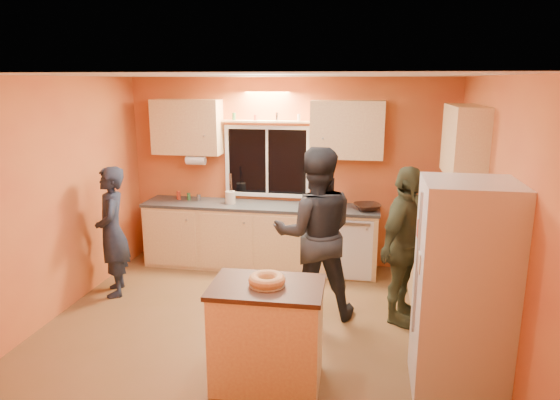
% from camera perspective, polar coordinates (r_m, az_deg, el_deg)
% --- Properties ---
extents(ground, '(4.50, 4.50, 0.00)m').
position_cam_1_polar(ground, '(5.51, -2.52, -14.08)').
color(ground, brown).
rests_on(ground, ground).
extents(room_shell, '(4.54, 4.04, 2.61)m').
position_cam_1_polar(room_shell, '(5.35, -0.47, 3.44)').
color(room_shell, orange).
rests_on(room_shell, ground).
extents(back_counter, '(4.23, 0.62, 0.90)m').
position_cam_1_polar(back_counter, '(6.88, 0.67, -4.27)').
color(back_counter, tan).
rests_on(back_counter, ground).
extents(right_counter, '(0.62, 1.84, 0.90)m').
position_cam_1_polar(right_counter, '(5.73, 18.24, -8.73)').
color(right_counter, tan).
rests_on(right_counter, ground).
extents(refrigerator, '(0.72, 0.70, 1.80)m').
position_cam_1_polar(refrigerator, '(4.37, 20.15, -9.62)').
color(refrigerator, silver).
rests_on(refrigerator, ground).
extents(island, '(0.95, 0.66, 0.91)m').
position_cam_1_polar(island, '(4.38, -1.46, -15.06)').
color(island, tan).
rests_on(island, ground).
extents(bundt_pastry, '(0.31, 0.31, 0.09)m').
position_cam_1_polar(bundt_pastry, '(4.16, -1.50, -9.10)').
color(bundt_pastry, tan).
rests_on(bundt_pastry, island).
extents(person_left, '(0.59, 0.68, 1.57)m').
position_cam_1_polar(person_left, '(6.32, -18.63, -3.45)').
color(person_left, black).
rests_on(person_left, ground).
extents(person_center, '(1.04, 0.89, 1.88)m').
position_cam_1_polar(person_center, '(5.41, 4.02, -3.85)').
color(person_center, black).
rests_on(person_center, ground).
extents(person_right, '(0.81, 1.08, 1.70)m').
position_cam_1_polar(person_right, '(5.44, 13.99, -5.12)').
color(person_right, '#373C26').
rests_on(person_right, ground).
extents(mixing_bowl, '(0.43, 0.43, 0.08)m').
position_cam_1_polar(mixing_bowl, '(6.62, 9.94, -0.79)').
color(mixing_bowl, black).
rests_on(mixing_bowl, back_counter).
extents(utensil_crock, '(0.14, 0.14, 0.17)m').
position_cam_1_polar(utensil_crock, '(6.89, -5.70, 0.30)').
color(utensil_crock, beige).
rests_on(utensil_crock, back_counter).
extents(potted_plant, '(0.26, 0.22, 0.27)m').
position_cam_1_polar(potted_plant, '(4.78, 19.39, -5.81)').
color(potted_plant, gray).
rests_on(potted_plant, right_counter).
extents(red_box, '(0.19, 0.17, 0.07)m').
position_cam_1_polar(red_box, '(6.00, 18.18, -2.82)').
color(red_box, '#B0321B').
rests_on(red_box, right_counter).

